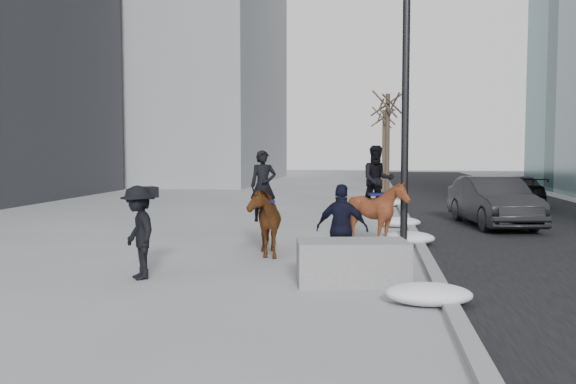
# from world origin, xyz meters

# --- Properties ---
(ground) EXTENTS (120.00, 120.00, 0.00)m
(ground) POSITION_xyz_m (0.00, 0.00, 0.00)
(ground) COLOR gray
(ground) RESTS_ON ground
(road) EXTENTS (8.00, 90.00, 0.01)m
(road) POSITION_xyz_m (7.00, 10.00, 0.01)
(road) COLOR black
(road) RESTS_ON ground
(curb) EXTENTS (0.25, 90.00, 0.12)m
(curb) POSITION_xyz_m (3.00, 10.00, 0.06)
(curb) COLOR gray
(curb) RESTS_ON ground
(planter) EXTENTS (2.11, 1.32, 0.79)m
(planter) POSITION_xyz_m (1.47, -0.98, 0.39)
(planter) COLOR gray
(planter) RESTS_ON ground
(car_near) EXTENTS (2.34, 4.93, 1.56)m
(car_near) POSITION_xyz_m (5.62, 7.94, 0.78)
(car_near) COLOR black
(car_near) RESTS_ON ground
(car_far) EXTENTS (1.95, 4.48, 1.28)m
(car_far) POSITION_xyz_m (8.07, 16.05, 0.64)
(car_far) COLOR black
(car_far) RESTS_ON ground
(tree_near) EXTENTS (1.20, 1.20, 5.10)m
(tree_near) POSITION_xyz_m (2.40, 12.29, 2.55)
(tree_near) COLOR #352C1F
(tree_near) RESTS_ON ground
(tree_far) EXTENTS (1.20, 1.20, 4.90)m
(tree_far) POSITION_xyz_m (2.40, 19.11, 2.45)
(tree_far) COLOR #372C20
(tree_far) RESTS_ON ground
(mounted_left) EXTENTS (1.33, 2.02, 2.41)m
(mounted_left) POSITION_xyz_m (-0.68, 1.83, 0.90)
(mounted_left) COLOR #48240E
(mounted_left) RESTS_ON ground
(mounted_right) EXTENTS (1.61, 1.74, 2.53)m
(mounted_right) POSITION_xyz_m (1.94, 3.46, 1.01)
(mounted_right) COLOR #4B200F
(mounted_right) RESTS_ON ground
(feeder) EXTENTS (1.08, 0.93, 1.75)m
(feeder) POSITION_xyz_m (1.24, -0.07, 0.88)
(feeder) COLOR black
(feeder) RESTS_ON ground
(camera_crew) EXTENTS (1.20, 1.30, 1.75)m
(camera_crew) POSITION_xyz_m (-2.50, -1.08, 0.89)
(camera_crew) COLOR black
(camera_crew) RESTS_ON ground
(lamppost) EXTENTS (0.25, 1.66, 9.09)m
(lamppost) POSITION_xyz_m (2.60, 3.45, 4.99)
(lamppost) COLOR black
(lamppost) RESTS_ON ground
(snow_piles) EXTENTS (1.40, 17.51, 0.36)m
(snow_piles) POSITION_xyz_m (2.70, 5.01, 0.17)
(snow_piles) COLOR silver
(snow_piles) RESTS_ON ground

